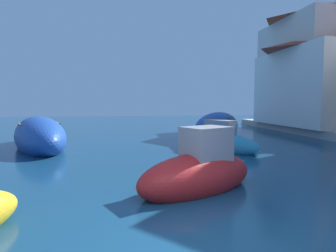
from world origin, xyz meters
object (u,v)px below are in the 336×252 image
at_px(moored_boat_3, 224,142).
at_px(waterfront_building_far, 310,66).
at_px(moored_boat_6, 199,172).
at_px(moored_boat_0, 40,136).
at_px(moored_boat_7, 218,127).
at_px(waterfront_building_annex, 324,79).

relative_size(moored_boat_3, waterfront_building_far, 0.40).
bearing_deg(moored_boat_6, moored_boat_3, -142.79).
relative_size(moored_boat_3, moored_boat_6, 0.96).
height_order(moored_boat_0, moored_boat_7, moored_boat_7).
relative_size(moored_boat_0, waterfront_building_far, 0.76).
distance_m(moored_boat_0, moored_boat_3, 8.66).
xyz_separation_m(moored_boat_6, waterfront_building_annex, (12.57, 11.93, 3.40)).
relative_size(waterfront_building_annex, waterfront_building_far, 1.01).
bearing_deg(moored_boat_3, moored_boat_6, -59.13).
bearing_deg(moored_boat_3, waterfront_building_annex, 90.65).
distance_m(moored_boat_6, waterfront_building_far, 19.02).
bearing_deg(moored_boat_6, moored_boat_7, -137.92).
height_order(moored_boat_0, waterfront_building_far, waterfront_building_far).
distance_m(moored_boat_6, moored_boat_7, 11.72).
relative_size(moored_boat_3, moored_boat_7, 0.56).
height_order(moored_boat_0, moored_boat_3, moored_boat_0).
bearing_deg(moored_boat_6, moored_boat_0, -78.56).
bearing_deg(moored_boat_7, moored_boat_0, 145.68).
bearing_deg(moored_boat_3, moored_boat_0, -137.15).
bearing_deg(moored_boat_7, moored_boat_3, -159.99).
distance_m(moored_boat_0, waterfront_building_annex, 19.21).
bearing_deg(waterfront_building_far, moored_boat_6, -132.87).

